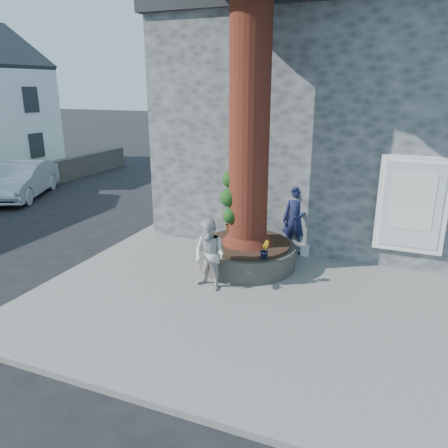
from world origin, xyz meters
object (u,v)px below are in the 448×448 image
at_px(planter, 247,254).
at_px(car_silver, 22,180).
at_px(man, 295,220).
at_px(woman, 209,255).

height_order(planter, car_silver, car_silver).
relative_size(planter, man, 1.29).
xyz_separation_m(planter, woman, (-0.33, -1.46, 0.47)).
bearing_deg(planter, woman, -102.65).
bearing_deg(car_silver, woman, -49.04).
distance_m(planter, woman, 1.57).
distance_m(man, car_silver, 11.66).
xyz_separation_m(planter, man, (0.85, 1.24, 0.60)).
bearing_deg(woman, man, 81.73).
xyz_separation_m(woman, car_silver, (-10.27, 4.89, -0.18)).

